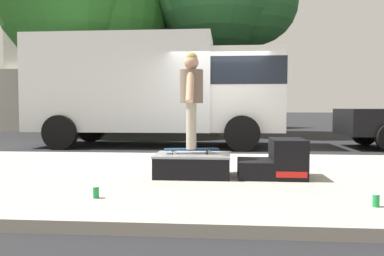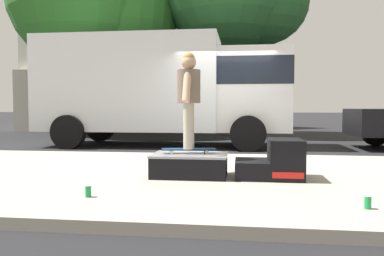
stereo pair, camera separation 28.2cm
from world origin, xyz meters
name	(u,v)px [view 2 (the right image)]	position (x,y,z in m)	size (l,w,h in m)	color
ground_plane	(223,156)	(0.00, 0.00, 0.00)	(140.00, 140.00, 0.00)	black
sidewalk_slab	(214,178)	(0.00, -3.00, 0.06)	(50.00, 5.00, 0.12)	#A8A093
skate_box	(190,164)	(-0.32, -3.23, 0.29)	(1.07, 0.75, 0.32)	black
kicker_ramp	(275,162)	(0.87, -3.23, 0.35)	(0.92, 0.68, 0.54)	black
skateboard	(189,149)	(-0.35, -3.17, 0.50)	(0.80, 0.35, 0.07)	navy
skater_kid	(189,92)	(-0.35, -3.17, 1.32)	(0.33, 0.71, 1.38)	#B7AD99
soda_can	(88,191)	(-1.26, -4.65, 0.18)	(0.07, 0.07, 0.13)	#198C3F
soda_can_b	(368,202)	(1.63, -4.78, 0.18)	(0.07, 0.07, 0.13)	#198C3F
box_truck	(165,86)	(-1.76, 2.20, 1.70)	(6.91, 2.63, 3.05)	silver
street_tree_neighbour	(95,1)	(-5.37, 6.31, 5.31)	(6.65, 6.05, 8.51)	brown
house_behind	(134,49)	(-5.44, 12.04, 4.24)	(9.54, 8.23, 8.40)	silver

